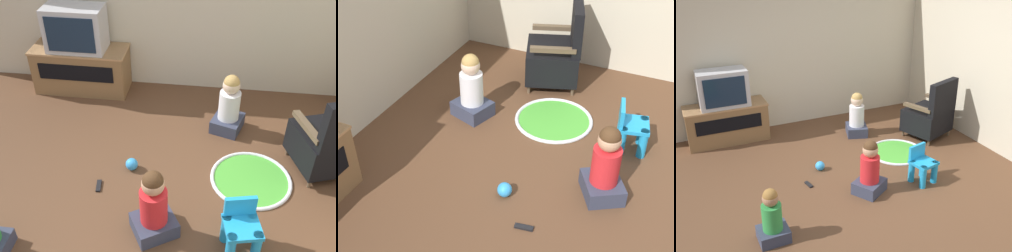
# 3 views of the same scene
# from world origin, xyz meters

# --- Properties ---
(ground_plane) EXTENTS (30.00, 30.00, 0.00)m
(ground_plane) POSITION_xyz_m (0.00, 0.00, 0.00)
(ground_plane) COLOR brown
(black_armchair) EXTENTS (0.79, 0.76, 0.96)m
(black_armchair) POSITION_xyz_m (1.60, 0.79, 0.36)
(black_armchair) COLOR brown
(black_armchair) RESTS_ON ground_plane
(yellow_kid_chair) EXTENTS (0.34, 0.33, 0.48)m
(yellow_kid_chair) POSITION_xyz_m (0.72, -0.27, 0.21)
(yellow_kid_chair) COLOR #1E99DB
(yellow_kid_chair) RESTS_ON ground_plane
(play_mat) EXTENTS (0.81, 0.81, 0.04)m
(play_mat) POSITION_xyz_m (0.85, 0.53, 0.01)
(play_mat) COLOR green
(play_mat) RESTS_ON ground_plane
(child_watching_center) EXTENTS (0.46, 0.45, 0.70)m
(child_watching_center) POSITION_xyz_m (0.00, -0.20, 0.30)
(child_watching_center) COLOR #33384C
(child_watching_center) RESTS_ON ground_plane
(child_watching_right) EXTENTS (0.41, 0.44, 0.71)m
(child_watching_right) POSITION_xyz_m (0.60, 1.35, 0.30)
(child_watching_right) COLOR #33384C
(child_watching_right) RESTS_ON ground_plane
(toy_ball) EXTENTS (0.13, 0.13, 0.13)m
(toy_ball) POSITION_xyz_m (-0.35, 0.54, 0.06)
(toy_ball) COLOR #3399E5
(toy_ball) RESTS_ON ground_plane
(remote_control) EXTENTS (0.07, 0.16, 0.02)m
(remote_control) POSITION_xyz_m (-0.62, 0.24, 0.01)
(remote_control) COLOR black
(remote_control) RESTS_ON ground_plane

